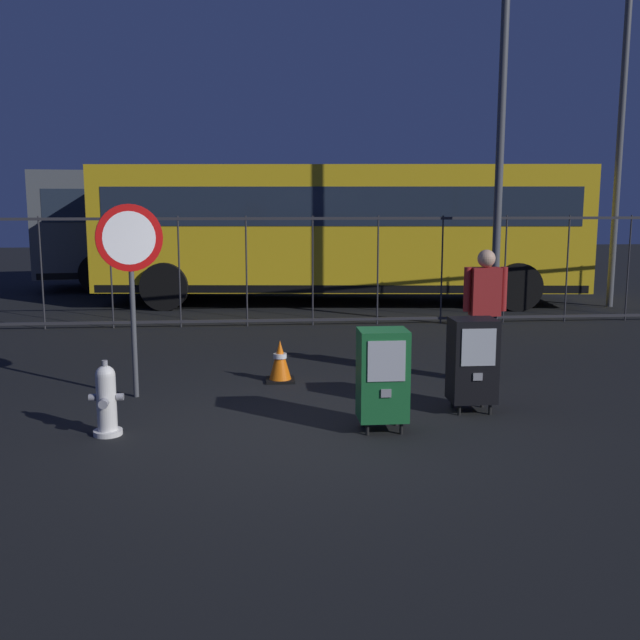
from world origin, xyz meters
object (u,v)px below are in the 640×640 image
stop_sign (131,260)px  bus_near (340,226)px  traffic_cone (280,361)px  street_light_far_left (504,54)px  street_light_near_right (624,79)px  newspaper_box_secondary (383,375)px  bus_far (241,222)px  pedestrian (485,308)px  newspaper_box_primary (472,360)px  fire_hydrant (106,400)px

stop_sign → bus_near: 8.45m
stop_sign → traffic_cone: bearing=19.7°
stop_sign → bus_near: bearing=67.1°
stop_sign → street_light_far_left: (5.65, 4.15, 3.12)m
street_light_near_right → newspaper_box_secondary: bearing=-128.4°
bus_near → bus_far: (-2.25, 3.81, 0.00)m
pedestrian → traffic_cone: 2.65m
stop_sign → street_light_near_right: (9.05, 6.61, 3.16)m
street_light_near_right → stop_sign: bearing=-143.9°
newspaper_box_primary → bus_near: bearing=92.8°
street_light_far_left → fire_hydrant: bearing=-135.8°
newspaper_box_secondary → pedestrian: size_ratio=0.61×
fire_hydrant → bus_near: 9.86m
bus_near → bus_far: bearing=126.2°
traffic_cone → street_light_near_right: street_light_near_right is taller
newspaper_box_secondary → traffic_cone: (-0.94, 2.09, -0.31)m
fire_hydrant → newspaper_box_primary: size_ratio=0.73×
fire_hydrant → street_light_far_left: street_light_far_left is taller
fire_hydrant → newspaper_box_secondary: newspaper_box_secondary is taller
newspaper_box_primary → bus_near: bus_near is taller
bus_near → street_light_near_right: (5.76, -1.17, 3.05)m
bus_near → street_light_near_right: bearing=-5.8°
bus_far → traffic_cone: bearing=-94.5°
street_light_near_right → street_light_far_left: street_light_near_right is taller
newspaper_box_primary → street_light_near_right: street_light_near_right is taller
stop_sign → pedestrian: size_ratio=1.34×
stop_sign → street_light_near_right: size_ratio=0.27×
newspaper_box_primary → street_light_near_right: 10.12m
bus_near → bus_far: 4.42m
fire_hydrant → stop_sign: stop_sign is taller
stop_sign → street_light_near_right: bearing=36.1°
newspaper_box_secondary → newspaper_box_primary: bearing=27.9°
fire_hydrant → traffic_cone: 2.66m
bus_far → street_light_far_left: 9.26m
newspaper_box_secondary → bus_far: bearing=97.0°
pedestrian → street_light_near_right: bearing=52.5°
newspaper_box_secondary → street_light_far_left: bearing=61.9°
newspaper_box_primary → traffic_cone: (-2.02, 1.52, -0.31)m
newspaper_box_primary → bus_far: bearing=102.1°
traffic_cone → bus_far: 11.10m
fire_hydrant → newspaper_box_primary: bearing=7.2°
traffic_cone → street_light_near_right: bearing=39.2°
fire_hydrant → newspaper_box_secondary: (2.70, -0.09, 0.22)m
pedestrian → bus_near: (-0.96, 7.43, 0.76)m
bus_far → street_light_near_right: street_light_near_right is taller
newspaper_box_secondary → pedestrian: pedestrian is taller
bus_near → street_light_near_right: 6.62m
stop_sign → pedestrian: 4.31m
traffic_cone → bus_far: (-0.66, 10.98, 1.45)m
traffic_cone → bus_near: bearing=77.5°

